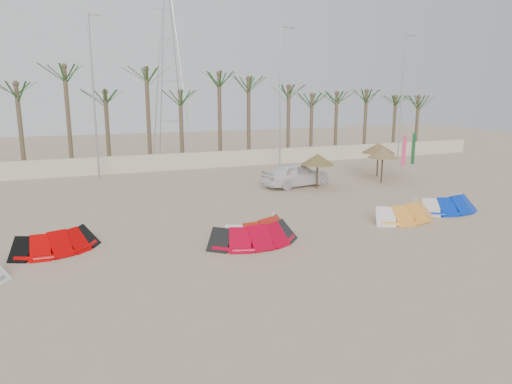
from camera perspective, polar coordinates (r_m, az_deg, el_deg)
name	(u,v)px	position (r m, az deg, el deg)	size (l,w,h in m)	color
ground	(322,260)	(16.49, 8.22, -8.41)	(120.00, 120.00, 0.00)	tan
boundary_wall	(177,162)	(36.46, -9.84, 3.78)	(60.00, 0.30, 1.30)	beige
palm_line	(178,86)	(37.73, -9.68, 12.88)	(52.00, 4.00, 7.70)	brown
lamp_b	(94,95)	(33.26, -19.59, 11.36)	(1.25, 0.14, 11.00)	#A5A8AD
lamp_c	(281,95)	(36.90, 3.12, 12.00)	(1.25, 0.14, 11.00)	#A5A8AD
lamp_d	(402,95)	(43.51, 17.78, 11.45)	(1.25, 0.14, 11.00)	#A5A8AD
pylon	(173,159)	(42.56, -10.35, 4.02)	(3.00, 3.00, 14.00)	#A5A8AD
kite_red_left	(56,239)	(18.79, -23.71, -5.43)	(3.46, 2.33, 0.90)	#C10000
kite_red_mid	(251,232)	(18.10, -0.65, -5.02)	(3.66, 1.63, 0.90)	#B8001C
kite_red_right	(257,226)	(18.94, 0.15, -4.25)	(4.02, 2.78, 0.90)	red
kite_orange	(401,209)	(22.69, 17.66, -2.10)	(3.94, 2.28, 0.90)	#FF9F32
kite_blue	(445,202)	(25.09, 22.60, -1.15)	(3.71, 1.91, 0.90)	#042DBD
parasol_left	(318,159)	(28.59, 7.70, 4.08)	(2.05, 2.05, 2.21)	#4C331E
parasol_mid	(383,153)	(31.36, 15.57, 4.76)	(2.01, 2.01, 2.39)	#4C331E
parasol_right	(378,148)	(33.97, 15.05, 5.32)	(2.35, 2.35, 2.39)	#4C331E
flag_pink	(404,152)	(33.11, 17.97, 4.77)	(0.45, 0.09, 3.22)	#A5A8AD
flag_green	(413,150)	(33.81, 19.06, 4.96)	(0.45, 0.12, 3.35)	#A5A8AD
car	(296,174)	(29.33, 4.99, 2.22)	(1.84, 4.58, 1.56)	white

